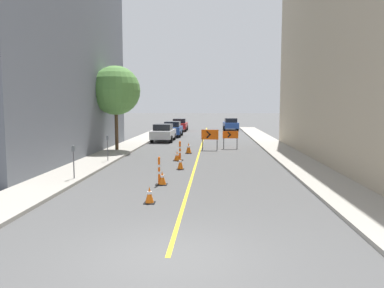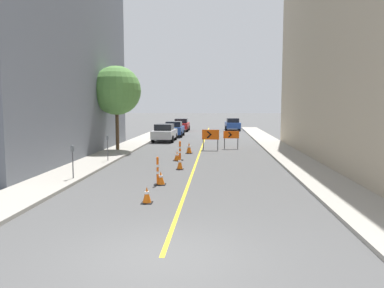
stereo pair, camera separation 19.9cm
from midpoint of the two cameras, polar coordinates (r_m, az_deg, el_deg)
name	(u,v)px [view 1 (the left image)]	position (r m, az deg, el deg)	size (l,w,h in m)	color
ground_plane	(168,258)	(8.43, -4.45, -16.93)	(300.00, 300.00, 0.00)	#4C4C4C
lane_stripe	(202,145)	(31.13, 1.30, -0.11)	(0.12, 46.48, 0.01)	gold
sidewalk_left	(133,144)	(31.85, -9.12, 0.07)	(2.18, 46.48, 0.13)	#9E998E
sidewalk_right	(272,144)	(31.46, 11.85, -0.06)	(2.18, 46.48, 0.13)	#9E998E
building_facade_left	(37,20)	(25.96, -22.73, 17.04)	(6.00, 18.80, 16.95)	slate
building_facade_right	(380,3)	(23.67, 26.47, 18.72)	(6.00, 24.95, 17.51)	tan
traffic_cone_nearest	(149,195)	(12.72, -6.95, -7.74)	(0.37, 0.37, 0.56)	black
traffic_cone_second	(162,178)	(15.53, -4.93, -5.21)	(0.40, 0.40, 0.57)	black
traffic_cone_third	(180,163)	(19.15, -2.08, -2.92)	(0.37, 0.37, 0.67)	black
traffic_cone_fourth	(177,156)	(22.18, -2.55, -1.83)	(0.47, 0.47, 0.57)	black
traffic_cone_fifth	(189,148)	(25.49, -0.75, -0.62)	(0.47, 0.47, 0.75)	black
delineator_post_front	(159,173)	(15.48, -5.40, -4.40)	(0.30, 0.30, 1.17)	black
delineator_post_rear	(180,152)	(22.28, -2.11, -1.23)	(0.38, 0.38, 1.16)	black
arrow_barricade_primary	(210,135)	(27.28, 2.53, 1.31)	(1.25, 0.12, 1.50)	#EF560C
arrow_barricade_secondary	(230,136)	(28.25, 5.68, 1.27)	(1.18, 0.13, 1.35)	#EF560C
parked_car_curb_near	(163,133)	(34.10, -4.55, 1.74)	(1.95, 4.34, 1.59)	#B7B7BC
parked_car_curb_mid	(173,129)	(39.34, -3.11, 2.31)	(1.93, 4.31, 1.59)	navy
parked_car_curb_far	(180,125)	(47.74, -2.01, 2.95)	(1.93, 4.31, 1.59)	maroon
parked_car_opposite_side	(231,124)	(49.48, 5.79, 3.03)	(1.96, 4.37, 1.59)	navy
parking_meter_near_curb	(73,155)	(16.86, -17.94, -1.61)	(0.12, 0.11, 1.45)	#4C4C51
parking_meter_far_curb	(107,143)	(21.74, -13.01, 0.17)	(0.12, 0.11, 1.46)	#4C4C51
street_tree_left_near	(116,91)	(26.96, -11.76, 7.98)	(3.43, 3.43, 5.90)	#4C3823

